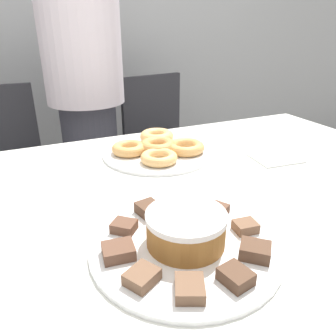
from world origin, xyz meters
name	(u,v)px	position (x,y,z in m)	size (l,w,h in m)	color
table	(163,215)	(0.00, 0.00, 0.66)	(1.78, 1.02, 0.73)	silver
person_standing	(86,92)	(0.00, 0.97, 0.83)	(0.38, 0.38, 1.59)	#383842
office_chair_left	(5,184)	(-0.45, 0.97, 0.41)	(0.45, 0.45, 0.87)	black
office_chair_right	(166,157)	(0.44, 0.97, 0.41)	(0.51, 0.51, 0.87)	black
plate_cake	(185,245)	(-0.05, -0.23, 0.74)	(0.38, 0.38, 0.01)	white
plate_donuts	(158,153)	(0.09, 0.26, 0.74)	(0.37, 0.37, 0.01)	white
frosted_cake	(186,228)	(-0.05, -0.23, 0.78)	(0.16, 0.16, 0.07)	#9E662D
lamington_0	(124,226)	(-0.15, -0.14, 0.75)	(0.06, 0.06, 0.02)	brown
lamington_1	(118,251)	(-0.19, -0.22, 0.76)	(0.06, 0.06, 0.02)	brown
lamington_2	(142,277)	(-0.17, -0.30, 0.75)	(0.07, 0.07, 0.02)	brown
lamington_3	(190,288)	(-0.11, -0.35, 0.75)	(0.07, 0.07, 0.02)	brown
lamington_4	(236,276)	(-0.03, -0.36, 0.76)	(0.05, 0.06, 0.02)	#513828
lamington_5	(255,251)	(0.05, -0.32, 0.76)	(0.07, 0.07, 0.03)	#513828
lamington_6	(245,226)	(0.08, -0.25, 0.75)	(0.05, 0.04, 0.02)	brown
lamington_7	(218,210)	(0.06, -0.17, 0.75)	(0.06, 0.06, 0.02)	brown
lamington_8	(183,204)	(0.00, -0.11, 0.76)	(0.05, 0.06, 0.02)	brown
lamington_9	(149,209)	(-0.08, -0.10, 0.76)	(0.06, 0.06, 0.03)	#513828
donut_0	(158,146)	(0.09, 0.26, 0.76)	(0.12, 0.12, 0.04)	#D18E4C
donut_1	(185,147)	(0.18, 0.22, 0.76)	(0.13, 0.13, 0.03)	tan
donut_2	(157,136)	(0.13, 0.36, 0.76)	(0.12, 0.12, 0.04)	#E5AD66
donut_3	(131,148)	(0.00, 0.29, 0.76)	(0.12, 0.12, 0.03)	tan
donut_4	(159,158)	(0.06, 0.17, 0.76)	(0.12, 0.12, 0.03)	#E5AD66
napkin	(276,158)	(0.43, 0.06, 0.74)	(0.16, 0.13, 0.01)	white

